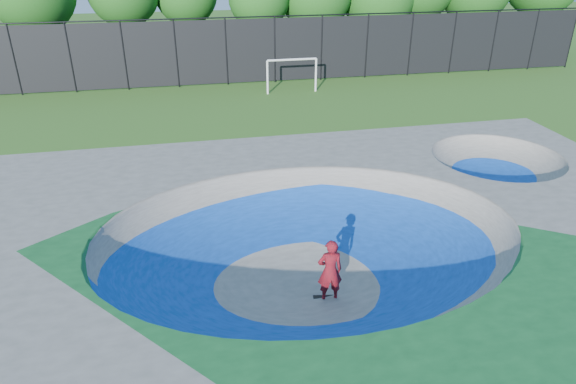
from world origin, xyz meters
name	(u,v)px	position (x,y,z in m)	size (l,w,h in m)	color
ground	(308,278)	(0.00, 0.00, 0.00)	(120.00, 120.00, 0.00)	#305D19
skate_deck	(308,254)	(0.00, 0.00, 0.75)	(22.00, 14.00, 1.50)	gray
skater	(330,271)	(0.30, -0.99, 0.85)	(0.62, 0.41, 1.71)	red
skateboard	(329,298)	(0.30, -0.99, 0.03)	(0.78, 0.22, 0.05)	black
soccer_goal	(292,69)	(3.51, 18.32, 1.38)	(3.02, 0.12, 1.99)	white
fence	(226,50)	(0.00, 21.00, 2.10)	(48.09, 0.09, 4.04)	black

